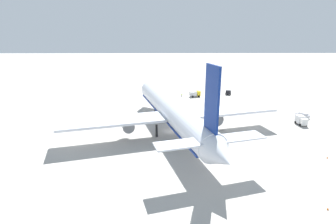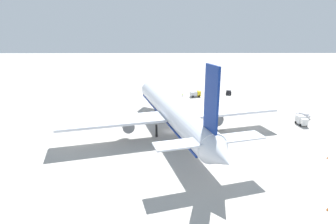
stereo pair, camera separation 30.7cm
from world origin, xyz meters
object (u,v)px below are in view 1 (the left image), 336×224
object	(u,v)px
service_truck_0	(228,92)
service_truck_1	(195,94)
ground_worker_5	(206,98)
traffic_cone_0	(328,209)
service_truck_2	(301,120)
traffic_cone_1	(327,157)
airliner	(172,111)
ground_worker_0	(182,95)
service_van	(303,115)

from	to	relation	value
service_truck_0	service_truck_1	world-z (taller)	service_truck_1
service_truck_0	ground_worker_5	bearing A→B (deg)	132.66
ground_worker_5	traffic_cone_0	world-z (taller)	ground_worker_5
service_truck_2	traffic_cone_0	world-z (taller)	service_truck_2
service_truck_0	traffic_cone_1	bearing A→B (deg)	-172.61
traffic_cone_1	service_truck_2	bearing A→B (deg)	-12.21
airliner	ground_worker_5	size ratio (longest dim) A/B	42.23
ground_worker_0	traffic_cone_0	world-z (taller)	ground_worker_0
airliner	service_truck_0	distance (m)	61.25
service_truck_0	traffic_cone_0	size ratio (longest dim) A/B	9.95
airliner	traffic_cone_0	world-z (taller)	airliner
service_truck_0	service_truck_1	size ratio (longest dim) A/B	0.99
ground_worker_5	service_van	bearing A→B (deg)	-128.89
airliner	service_truck_1	xyz separation A→B (m)	(47.70, -12.29, -5.74)
airliner	traffic_cone_1	xyz separation A→B (m)	(-18.01, -39.18, -7.00)
service_truck_0	traffic_cone_1	size ratio (longest dim) A/B	9.95
service_truck_1	traffic_cone_1	size ratio (longest dim) A/B	10.03
airliner	traffic_cone_1	size ratio (longest dim) A/B	132.18
airliner	service_van	distance (m)	51.59
airliner	service_truck_2	size ratio (longest dim) A/B	15.39
airliner	ground_worker_5	world-z (taller)	airliner
service_truck_1	traffic_cone_0	world-z (taller)	service_truck_1
airliner	traffic_cone_0	bearing A→B (deg)	-144.41
airliner	service_truck_0	xyz separation A→B (m)	(53.08, -29.96, -6.03)
ground_worker_5	service_truck_2	bearing A→B (deg)	-140.33
service_truck_1	traffic_cone_0	xyz separation A→B (m)	(-85.94, -15.08, -1.26)
ground_worker_5	traffic_cone_1	world-z (taller)	ground_worker_5
service_truck_2	ground_worker_5	distance (m)	43.78
service_truck_2	traffic_cone_1	distance (m)	25.77
ground_worker_0	ground_worker_5	xyz separation A→B (m)	(-6.79, -10.80, -0.02)
service_truck_0	service_truck_1	distance (m)	18.48
ground_worker_0	traffic_cone_1	xyz separation A→B (m)	(-65.63, -33.30, -0.62)
service_van	traffic_cone_1	xyz separation A→B (m)	(-32.74, 9.86, -0.76)
airliner	service_truck_1	size ratio (longest dim) A/B	13.18
service_truck_1	traffic_cone_1	world-z (taller)	service_truck_1
service_van	traffic_cone_0	world-z (taller)	service_van
ground_worker_0	traffic_cone_0	size ratio (longest dim) A/B	3.21
traffic_cone_1	service_truck_0	bearing A→B (deg)	7.39
service_truck_2	service_truck_0	bearing A→B (deg)	17.70
service_truck_2	traffic_cone_0	xyz separation A→B (m)	(-45.39, 17.26, -1.38)
airliner	ground_worker_5	distance (m)	44.58
airliner	traffic_cone_1	bearing A→B (deg)	-114.68
ground_worker_0	ground_worker_5	size ratio (longest dim) A/B	1.02
service_truck_1	service_truck_2	bearing A→B (deg)	-141.43
service_van	ground_worker_0	distance (m)	54.26
service_truck_2	traffic_cone_1	size ratio (longest dim) A/B	8.59
ground_worker_5	airliner	bearing A→B (deg)	157.78
service_truck_0	service_truck_2	distance (m)	48.21
airliner	ground_worker_0	distance (m)	48.41
service_van	ground_worker_0	xyz separation A→B (m)	(32.89, 43.16, -0.13)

